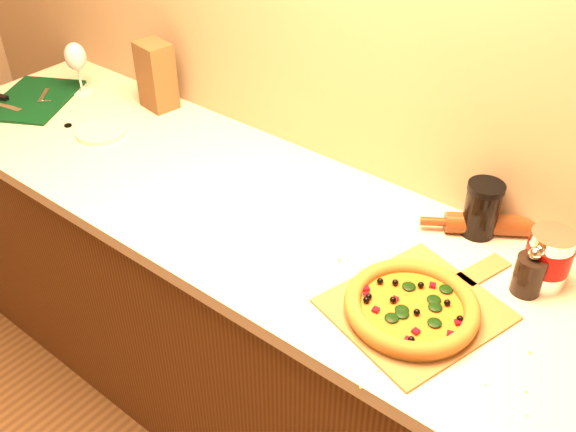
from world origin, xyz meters
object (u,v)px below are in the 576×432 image
Objects in this scene: pepper_grinder at (529,274)px; rolling_pin at (500,225)px; coffee_canister at (548,258)px; dark_jar at (482,209)px; side_plate at (101,132)px; pizza at (411,307)px; cutting_board at (33,99)px; wine_glass at (76,58)px; pizza_peel at (419,307)px.

pepper_grinder is 0.22m from rolling_pin.
dark_jar reaches higher than coffee_canister.
pepper_grinder is 0.80× the size of side_plate.
pizza is 0.29m from pepper_grinder.
rolling_pin is (0.03, 0.40, 0.00)m from pizza.
cutting_board is 2.57× the size of side_plate.
coffee_canister is 0.96× the size of dark_jar.
wine_glass is at bearing 31.69° from cutting_board.
side_plate is at bearing -26.75° from wine_glass.
pizza is at bearing -87.67° from dark_jar.
dark_jar reaches higher than rolling_pin.
pizza_peel is 1.45× the size of rolling_pin.
coffee_canister reaches higher than pepper_grinder.
wine_glass reaches higher than rolling_pin.
cutting_board is (-1.58, 0.09, -0.02)m from pizza.
wine_glass reaches higher than dark_jar.
dark_jar reaches higher than pizza.
pepper_grinder reaches higher than cutting_board.
pizza is 0.40m from rolling_pin.
cutting_board is 2.79× the size of dark_jar.
coffee_canister is at bearing -36.16° from rolling_pin.
rolling_pin is at bearing 102.34° from pizza_peel.
coffee_canister is at bearing 70.56° from pepper_grinder.
side_plate is at bearing -28.87° from cutting_board.
wine_glass is (-1.52, -0.16, 0.10)m from rolling_pin.
cutting_board is at bearing -119.39° from wine_glass.
cutting_board is at bearing -179.95° from side_plate.
cutting_board is 0.38m from side_plate.
rolling_pin is 2.17× the size of side_plate.
pizza_peel is 0.34m from dark_jar.
pizza_peel is 2.71× the size of wine_glass.
pizza_peel is 3.41× the size of dark_jar.
rolling_pin is (0.03, 0.37, 0.02)m from pizza_peel.
pepper_grinder reaches higher than rolling_pin.
pepper_grinder reaches higher than side_plate.
pepper_grinder is (1.75, 0.14, 0.05)m from cutting_board.
dark_jar reaches higher than pizza_peel.
coffee_canister is (0.19, 0.29, 0.05)m from pizza.
pizza_peel is 0.04m from pizza.
dark_jar is at bearing 143.35° from pepper_grinder.
pepper_grinder is 0.69× the size of wine_glass.
coffee_canister reaches higher than pizza.
pepper_grinder is at bearing -50.56° from rolling_pin.
wine_glass is at bearing 153.25° from side_plate.
cutting_board is at bearing -169.15° from rolling_pin.
pepper_grinder reaches higher than pizza.
pizza_peel is at bearing 83.23° from pizza.
pepper_grinder is at bearing 54.49° from pizza.
pepper_grinder is 1.37m from side_plate.
pizza_peel is 3.54× the size of coffee_canister.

